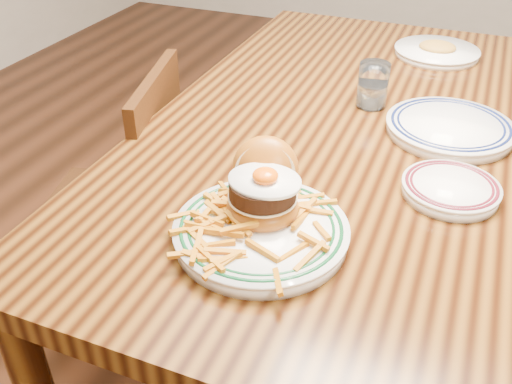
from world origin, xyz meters
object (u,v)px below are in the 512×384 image
at_px(main_plate, 262,215).
at_px(side_plate, 451,188).
at_px(table, 335,152).
at_px(chair_left, 129,199).

relative_size(main_plate, side_plate, 1.73).
distance_m(table, chair_left, 0.61).
distance_m(main_plate, side_plate, 0.39).
bearing_deg(chair_left, table, -3.30).
height_order(chair_left, main_plate, main_plate).
xyz_separation_m(table, side_plate, (0.29, -0.23, 0.10)).
height_order(table, side_plate, side_plate).
height_order(chair_left, side_plate, chair_left).
bearing_deg(side_plate, chair_left, 156.30).
relative_size(table, chair_left, 1.94).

